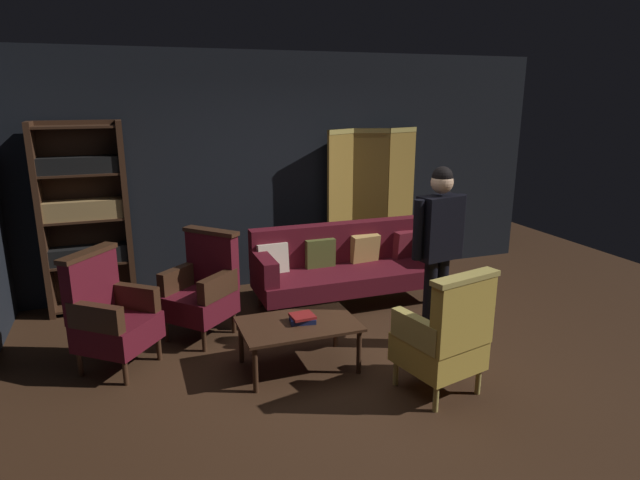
% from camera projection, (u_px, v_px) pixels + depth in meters
% --- Properties ---
extents(ground_plane, '(10.00, 10.00, 0.00)m').
position_uv_depth(ground_plane, '(351.00, 367.00, 4.72)').
color(ground_plane, '#331E11').
extents(back_wall, '(7.20, 0.10, 2.80)m').
position_uv_depth(back_wall, '(274.00, 171.00, 6.57)').
color(back_wall, black).
rests_on(back_wall, ground_plane).
extents(folding_screen, '(1.30, 0.24, 1.90)m').
position_uv_depth(folding_screen, '(371.00, 201.00, 6.92)').
color(folding_screen, olive).
rests_on(folding_screen, ground_plane).
extents(bookshelf, '(0.90, 0.32, 2.05)m').
position_uv_depth(bookshelf, '(85.00, 216.00, 5.72)').
color(bookshelf, '#382114').
rests_on(bookshelf, ground_plane).
extents(velvet_couch, '(2.12, 0.78, 0.88)m').
position_uv_depth(velvet_couch, '(346.00, 263.00, 6.10)').
color(velvet_couch, '#382114').
rests_on(velvet_couch, ground_plane).
extents(coffee_table, '(1.00, 0.64, 0.42)m').
position_uv_depth(coffee_table, '(299.00, 328.00, 4.62)').
color(coffee_table, '#382114').
rests_on(coffee_table, ground_plane).
extents(armchair_gilt_accent, '(0.69, 0.69, 1.04)m').
position_uv_depth(armchair_gilt_accent, '(445.00, 336.00, 4.18)').
color(armchair_gilt_accent, tan).
rests_on(armchair_gilt_accent, ground_plane).
extents(armchair_wing_left, '(0.81, 0.81, 1.04)m').
position_uv_depth(armchair_wing_left, '(110.00, 314.00, 4.60)').
color(armchair_wing_left, '#382114').
rests_on(armchair_wing_left, ground_plane).
extents(armchair_wing_right, '(0.82, 0.82, 1.04)m').
position_uv_depth(armchair_wing_right, '(203.00, 288.00, 5.24)').
color(armchair_wing_right, '#382114').
rests_on(armchair_wing_right, ground_plane).
extents(standing_figure, '(0.58, 0.28, 1.70)m').
position_uv_depth(standing_figure, '(439.00, 241.00, 4.88)').
color(standing_figure, black).
rests_on(standing_figure, ground_plane).
extents(book_navy_cloth, '(0.24, 0.19, 0.04)m').
position_uv_depth(book_navy_cloth, '(302.00, 320.00, 4.62)').
color(book_navy_cloth, navy).
rests_on(book_navy_cloth, coffee_table).
extents(book_red_leather, '(0.20, 0.19, 0.02)m').
position_uv_depth(book_red_leather, '(302.00, 316.00, 4.61)').
color(book_red_leather, maroon).
rests_on(book_red_leather, book_navy_cloth).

